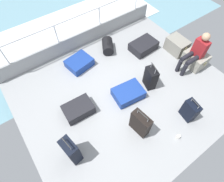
% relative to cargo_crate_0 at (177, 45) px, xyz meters
% --- Properties ---
extents(ground_plane, '(4.40, 5.20, 0.06)m').
position_rel_cargo_crate_0_xyz_m(ground_plane, '(0.30, -2.16, -0.24)').
color(ground_plane, '#939699').
extents(gunwale_port, '(0.06, 5.20, 0.45)m').
position_rel_cargo_crate_0_xyz_m(gunwale_port, '(-1.87, -2.16, 0.02)').
color(gunwale_port, '#939699').
rests_on(gunwale_port, ground_plane).
extents(railing_port, '(0.04, 4.20, 1.02)m').
position_rel_cargo_crate_0_xyz_m(railing_port, '(-1.87, -2.16, 0.57)').
color(railing_port, silver).
rests_on(railing_port, ground_plane).
extents(sea_wake, '(12.00, 12.00, 0.01)m').
position_rel_cargo_crate_0_xyz_m(sea_wake, '(-3.30, -2.16, -0.55)').
color(sea_wake, '#6B99A8').
rests_on(sea_wake, ground_plane).
extents(cargo_crate_0, '(0.64, 0.44, 0.42)m').
position_rel_cargo_crate_0_xyz_m(cargo_crate_0, '(0.00, 0.00, 0.00)').
color(cargo_crate_0, gray).
rests_on(cargo_crate_0, ground_plane).
extents(cargo_crate_1, '(0.63, 0.49, 0.40)m').
position_rel_cargo_crate_0_xyz_m(cargo_crate_1, '(0.68, 0.01, -0.01)').
color(cargo_crate_1, gray).
rests_on(cargo_crate_1, ground_plane).
extents(passenger_seated, '(0.34, 0.66, 1.10)m').
position_rel_cargo_crate_0_xyz_m(passenger_seated, '(0.68, -0.17, 0.37)').
color(passenger_seated, maroon).
rests_on(passenger_seated, ground_plane).
extents(suitcase_0, '(0.52, 0.71, 0.24)m').
position_rel_cargo_crate_0_xyz_m(suitcase_0, '(0.12, -3.42, -0.09)').
color(suitcase_0, black).
rests_on(suitcase_0, ground_plane).
extents(suitcase_1, '(0.47, 0.25, 0.74)m').
position_rel_cargo_crate_0_xyz_m(suitcase_1, '(1.29, -2.54, 0.10)').
color(suitcase_1, black).
rests_on(suitcase_1, ground_plane).
extents(suitcase_2, '(0.66, 0.75, 0.23)m').
position_rel_cargo_crate_0_xyz_m(suitcase_2, '(-1.16, -2.66, -0.10)').
color(suitcase_2, navy).
rests_on(suitcase_2, ground_plane).
extents(suitcase_3, '(0.62, 0.78, 0.24)m').
position_rel_cargo_crate_0_xyz_m(suitcase_3, '(0.45, -2.18, -0.09)').
color(suitcase_3, navy).
rests_on(suitcase_3, ground_plane).
extents(suitcase_4, '(0.39, 0.30, 0.76)m').
position_rel_cargo_crate_0_xyz_m(suitcase_4, '(0.50, -1.52, 0.09)').
color(suitcase_4, black).
rests_on(suitcase_4, ground_plane).
extents(suitcase_5, '(0.58, 0.81, 0.26)m').
position_rel_cargo_crate_0_xyz_m(suitcase_5, '(-0.62, -0.75, -0.08)').
color(suitcase_5, black).
rests_on(suitcase_5, ground_plane).
extents(suitcase_6, '(0.37, 0.25, 0.63)m').
position_rel_cargo_crate_0_xyz_m(suitcase_6, '(1.69, -1.40, 0.06)').
color(suitcase_6, black).
rests_on(suitcase_6, ground_plane).
extents(suitcase_7, '(0.40, 0.27, 0.84)m').
position_rel_cargo_crate_0_xyz_m(suitcase_7, '(0.96, -4.02, 0.15)').
color(suitcase_7, black).
rests_on(suitcase_7, ground_plane).
extents(duffel_bag, '(0.62, 0.55, 0.47)m').
position_rel_cargo_crate_0_xyz_m(duffel_bag, '(-1.21, -1.65, -0.05)').
color(duffel_bag, black).
rests_on(duffel_bag, ground_plane).
extents(paper_cup, '(0.08, 0.08, 0.10)m').
position_rel_cargo_crate_0_xyz_m(paper_cup, '(1.95, -1.96, -0.16)').
color(paper_cup, white).
rests_on(paper_cup, ground_plane).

